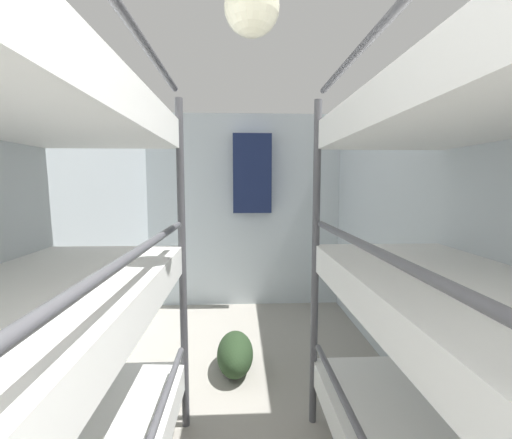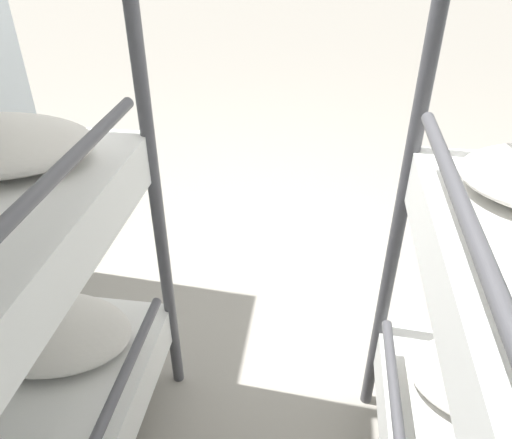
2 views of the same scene
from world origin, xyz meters
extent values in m
plane|color=gray|center=(0.00, 0.00, 0.00)|extent=(20.00, 20.00, 0.00)
cylinder|color=#4C4C51|center=(-0.39, 0.57, 0.98)|extent=(0.04, 0.04, 1.95)
ellipsoid|color=silver|center=(-0.77, 0.79, 0.44)|extent=(0.60, 0.40, 0.09)
cylinder|color=#4C4C51|center=(0.39, 0.57, 0.98)|extent=(0.04, 0.04, 1.95)
ellipsoid|color=silver|center=(0.77, 0.79, 0.44)|extent=(0.60, 0.40, 0.09)
camera|label=1|loc=(-0.06, 0.36, 1.48)|focal=24.00mm
camera|label=2|loc=(-0.13, 1.92, 1.73)|focal=35.00mm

